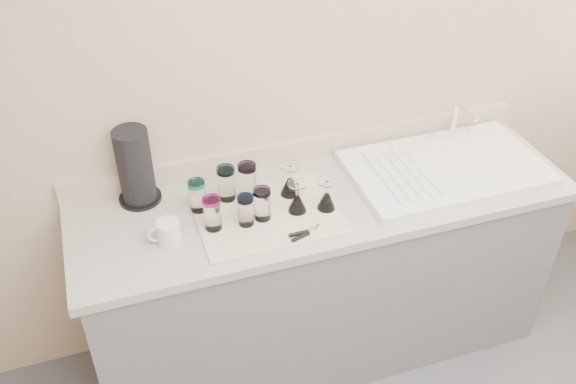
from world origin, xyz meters
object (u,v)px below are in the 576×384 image
object	(u,v)px
tumbler_blue	(246,210)
goblet_back_left	(290,184)
tumbler_purple	(247,180)
tumbler_lavender	(262,204)
tumbler_cyan	(226,183)
can_opener	(305,233)
goblet_front_right	(326,199)
goblet_front_left	(297,201)
tumbler_magenta	(212,213)
sink_unit	(446,167)
paper_towel_roll	(135,167)
tumbler_teal	(198,196)
white_mug	(168,232)

from	to	relation	value
tumbler_blue	goblet_back_left	size ratio (longest dim) A/B	0.91
tumbler_purple	tumbler_lavender	distance (m)	0.16
tumbler_cyan	can_opener	distance (m)	0.39
tumbler_blue	tumbler_lavender	xyz separation A→B (m)	(0.07, 0.01, 0.00)
tumbler_cyan	goblet_front_right	world-z (taller)	tumbler_cyan
tumbler_blue	goblet_front_left	distance (m)	0.21
tumbler_blue	tumbler_lavender	distance (m)	0.07
tumbler_magenta	goblet_front_right	world-z (taller)	tumbler_magenta
tumbler_cyan	tumbler_lavender	bearing A→B (deg)	-58.99
goblet_back_left	tumbler_blue	bearing A→B (deg)	-150.10
sink_unit	can_opener	size ratio (longest dim) A/B	6.59
goblet_back_left	paper_towel_roll	xyz separation A→B (m)	(-0.58, 0.17, 0.10)
tumbler_blue	tumbler_magenta	bearing A→B (deg)	173.34
tumbler_magenta	tumbler_teal	bearing A→B (deg)	103.14
tumbler_cyan	tumbler_magenta	size ratio (longest dim) A/B	1.05
can_opener	paper_towel_roll	bearing A→B (deg)	142.36
tumbler_purple	goblet_back_left	bearing A→B (deg)	-14.61
tumbler_purple	white_mug	size ratio (longest dim) A/B	1.19
goblet_back_left	can_opener	world-z (taller)	goblet_back_left
sink_unit	tumbler_teal	size ratio (longest dim) A/B	6.13
tumbler_lavender	paper_towel_roll	size ratio (longest dim) A/B	0.42
tumbler_teal	tumbler_magenta	world-z (taller)	tumbler_magenta
tumbler_teal	tumbler_blue	bearing A→B (deg)	-42.58
goblet_back_left	tumbler_teal	bearing A→B (deg)	177.40
can_opener	tumbler_lavender	bearing A→B (deg)	129.65
goblet_back_left	goblet_front_right	size ratio (longest dim) A/B	1.06
tumbler_magenta	can_opener	distance (m)	0.36
tumbler_magenta	paper_towel_roll	distance (m)	0.37
tumbler_magenta	tumbler_lavender	world-z (taller)	tumbler_magenta
white_mug	paper_towel_roll	world-z (taller)	paper_towel_roll
paper_towel_roll	tumbler_magenta	bearing A→B (deg)	-49.42
sink_unit	goblet_back_left	world-z (taller)	sink_unit
tumbler_purple	can_opener	size ratio (longest dim) A/B	1.20
tumbler_purple	tumbler_cyan	bearing A→B (deg)	173.55
tumbler_purple	white_mug	bearing A→B (deg)	-154.16
tumbler_blue	paper_towel_roll	bearing A→B (deg)	141.15
tumbler_purple	paper_towel_roll	world-z (taller)	paper_towel_roll
sink_unit	white_mug	distance (m)	1.21
tumbler_cyan	goblet_back_left	bearing A→B (deg)	-11.89
tumbler_teal	tumbler_blue	distance (m)	0.21
sink_unit	tumbler_teal	world-z (taller)	sink_unit
tumbler_magenta	white_mug	size ratio (longest dim) A/B	1.10
sink_unit	tumbler_teal	xyz separation A→B (m)	(-1.06, 0.07, 0.06)
tumbler_lavender	goblet_front_left	size ratio (longest dim) A/B	1.02
goblet_front_left	tumbler_purple	bearing A→B (deg)	135.34
tumbler_purple	can_opener	distance (m)	0.34
tumbler_blue	goblet_front_left	size ratio (longest dim) A/B	0.96
tumbler_magenta	can_opener	world-z (taller)	tumbler_magenta
tumbler_blue	goblet_front_right	distance (m)	0.33
goblet_front_right	paper_towel_roll	xyz separation A→B (m)	(-0.69, 0.30, 0.10)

